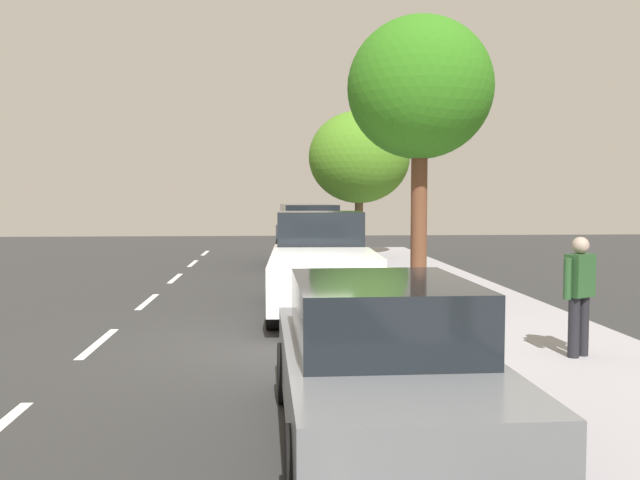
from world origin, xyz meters
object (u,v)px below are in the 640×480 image
at_px(parked_suv_dark_blue_mid, 308,234).
at_px(street_tree_far_end, 359,157).
at_px(street_tree_mid_block, 420,90).
at_px(cyclist_with_backpack, 344,244).
at_px(bicycle_at_curb, 334,267).
at_px(parked_sedan_grey_nearest, 381,363).
at_px(pedestrian_on_phone, 579,289).
at_px(parked_pickup_white_second, 322,266).

height_order(parked_suv_dark_blue_mid, street_tree_far_end, street_tree_far_end).
bearing_deg(street_tree_mid_block, cyclist_with_backpack, 111.36).
xyz_separation_m(bicycle_at_curb, street_tree_mid_block, (1.48, -3.67, 4.11)).
relative_size(parked_sedan_grey_nearest, pedestrian_on_phone, 2.75).
xyz_separation_m(parked_sedan_grey_nearest, street_tree_far_end, (2.09, 18.59, 2.89)).
bearing_deg(pedestrian_on_phone, street_tree_far_end, 93.58).
height_order(cyclist_with_backpack, street_tree_far_end, street_tree_far_end).
relative_size(parked_sedan_grey_nearest, street_tree_mid_block, 0.75).
height_order(parked_suv_dark_blue_mid, street_tree_mid_block, street_tree_mid_block).
bearing_deg(bicycle_at_curb, street_tree_far_end, 77.38).
height_order(parked_suv_dark_blue_mid, bicycle_at_curb, parked_suv_dark_blue_mid).
bearing_deg(parked_pickup_white_second, pedestrian_on_phone, -55.42).
distance_m(parked_suv_dark_blue_mid, cyclist_with_backpack, 5.00).
distance_m(parked_sedan_grey_nearest, street_tree_far_end, 18.93).
distance_m(parked_suv_dark_blue_mid, street_tree_far_end, 3.90).
relative_size(parked_sedan_grey_nearest, parked_pickup_white_second, 0.83).
bearing_deg(street_tree_far_end, street_tree_mid_block, -90.00).
xyz_separation_m(parked_pickup_white_second, bicycle_at_curb, (0.65, 4.69, -0.52)).
bearing_deg(cyclist_with_backpack, pedestrian_on_phone, -75.61).
bearing_deg(street_tree_mid_block, pedestrian_on_phone, -79.87).
distance_m(parked_pickup_white_second, parked_suv_dark_blue_mid, 9.19).
height_order(parked_sedan_grey_nearest, pedestrian_on_phone, pedestrian_on_phone).
xyz_separation_m(parked_pickup_white_second, street_tree_mid_block, (2.14, 1.02, 3.59)).
relative_size(parked_pickup_white_second, parked_suv_dark_blue_mid, 1.12).
bearing_deg(parked_suv_dark_blue_mid, parked_pickup_white_second, -91.23).
height_order(parked_pickup_white_second, pedestrian_on_phone, parked_pickup_white_second).
bearing_deg(parked_sedan_grey_nearest, bicycle_at_curb, 87.08).
xyz_separation_m(parked_suv_dark_blue_mid, bicycle_at_curb, (0.46, -4.50, -0.64)).
height_order(parked_sedan_grey_nearest, cyclist_with_backpack, cyclist_with_backpack).
xyz_separation_m(cyclist_with_backpack, street_tree_far_end, (1.26, 7.08, 2.61)).
xyz_separation_m(parked_pickup_white_second, pedestrian_on_phone, (3.13, -4.54, 0.13)).
xyz_separation_m(street_tree_far_end, pedestrian_on_phone, (0.99, -15.86, -2.61)).
xyz_separation_m(parked_pickup_white_second, street_tree_far_end, (2.14, 11.32, 2.75)).
xyz_separation_m(parked_sedan_grey_nearest, cyclist_with_backpack, (0.83, 11.50, 0.28)).
bearing_deg(street_tree_mid_block, parked_sedan_grey_nearest, -104.18).
xyz_separation_m(parked_sedan_grey_nearest, bicycle_at_curb, (0.61, 11.96, -0.37)).
xyz_separation_m(cyclist_with_backpack, street_tree_mid_block, (1.26, -3.22, 3.46)).
xyz_separation_m(bicycle_at_curb, street_tree_far_end, (1.48, 6.63, 3.26)).
bearing_deg(street_tree_mid_block, parked_pickup_white_second, -154.50).
bearing_deg(street_tree_mid_block, street_tree_far_end, 90.00).
distance_m(parked_sedan_grey_nearest, pedestrian_on_phone, 4.13).
bearing_deg(street_tree_far_end, parked_suv_dark_blue_mid, -132.28).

